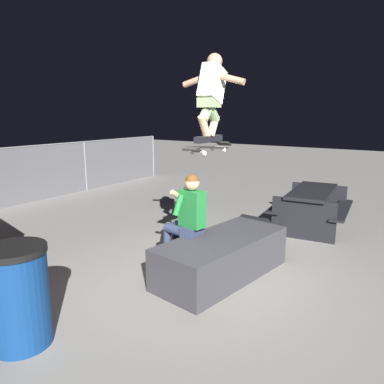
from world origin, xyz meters
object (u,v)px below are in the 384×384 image
Objects in this scene: ledge_box_main at (222,257)px; person_sitting_on_ledge at (186,217)px; picnic_table_back at (312,202)px; trash_bin at (19,296)px; skateboard at (209,148)px; skater_airborne at (211,94)px; kicker_ramp at (247,234)px.

person_sitting_on_ledge reaches higher than ledge_box_main.
person_sitting_on_ledge is 3.12m from picnic_table_back.
trash_bin reaches higher than ledge_box_main.
skateboard is 0.92× the size of skater_airborne.
trash_bin is at bearing 165.82° from skateboard.
trash_bin reaches higher than kicker_ramp.
person_sitting_on_ledge is 1.67m from skater_airborne.
skateboard is (0.02, 0.24, 1.46)m from ledge_box_main.
kicker_ramp is (1.66, 0.41, -0.22)m from ledge_box_main.
skater_airborne is 3.19m from trash_bin.
skater_airborne is 2.85m from kicker_ramp.
kicker_ramp is 0.55× the size of picnic_table_back.
skater_airborne is 1.11× the size of kicker_ramp.
picnic_table_back is at bearing -12.30° from skater_airborne.
picnic_table_back is (2.99, -0.86, -0.29)m from person_sitting_on_ledge.
ledge_box_main is 0.73m from person_sitting_on_ledge.
ledge_box_main is 2.17m from skater_airborne.
person_sitting_on_ledge is at bearing 129.48° from skater_airborne.
skateboard reaches higher than person_sitting_on_ledge.
skateboard is (0.15, -0.26, 0.95)m from person_sitting_on_ledge.
skateboard is at bearing 168.01° from picnic_table_back.
trash_bin is (-5.24, 1.21, -0.00)m from picnic_table_back.
skater_airborne is 0.61× the size of picnic_table_back.
ledge_box_main is at bearing -95.80° from skateboard.
kicker_ramp is 1.49m from picnic_table_back.
skateboard is 0.69m from skater_airborne.
skateboard is at bearing -174.06° from kicker_ramp.
skater_airborne is 3.43m from picnic_table_back.
skater_airborne reaches higher than kicker_ramp.
person_sitting_on_ledge reaches higher than picnic_table_back.
ledge_box_main is at bearing -75.56° from person_sitting_on_ledge.
ledge_box_main is 1.97× the size of kicker_ramp.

